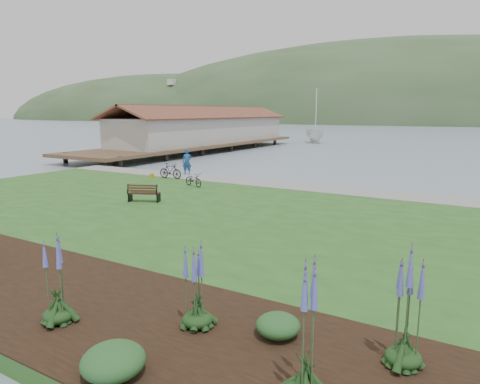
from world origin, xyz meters
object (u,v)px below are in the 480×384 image
Objects in this scene: bicycle_a at (194,180)px; sailboat at (315,143)px; park_bench at (144,193)px; person at (187,160)px.

sailboat is at bearing 29.86° from bicycle_a.
sailboat reaches higher than park_bench.
person is at bearing 90.38° from park_bench.
bicycle_a is at bearing -115.28° from sailboat.
park_bench reaches higher than bicycle_a.
person is 4.75m from bicycle_a.
bicycle_a is 0.06× the size of sailboat.
park_bench is 1.04× the size of bicycle_a.
person is 1.39× the size of bicycle_a.
park_bench is 0.06× the size of sailboat.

